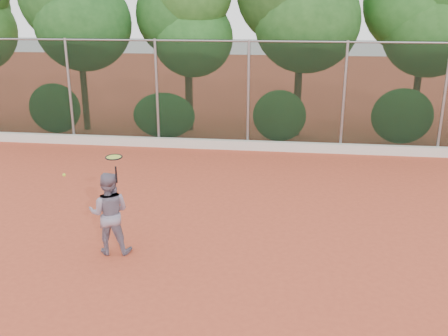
# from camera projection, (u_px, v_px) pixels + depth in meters

# --- Properties ---
(ground) EXTENTS (80.00, 80.00, 0.00)m
(ground) POSITION_uv_depth(u_px,v_px,m) (217.00, 243.00, 9.91)
(ground) COLOR #C34A2E
(ground) RESTS_ON ground
(concrete_curb) EXTENTS (24.00, 0.20, 0.30)m
(concrete_curb) POSITION_uv_depth(u_px,v_px,m) (247.00, 145.00, 16.30)
(concrete_curb) COLOR silver
(concrete_curb) RESTS_ON ground
(tennis_player) EXTENTS (0.85, 0.70, 1.60)m
(tennis_player) POSITION_uv_depth(u_px,v_px,m) (109.00, 213.00, 9.33)
(tennis_player) COLOR gray
(tennis_player) RESTS_ON ground
(chainlink_fence) EXTENTS (24.09, 0.09, 3.50)m
(chainlink_fence) POSITION_uv_depth(u_px,v_px,m) (248.00, 92.00, 15.94)
(chainlink_fence) COLOR black
(chainlink_fence) RESTS_ON ground
(foliage_backdrop) EXTENTS (23.70, 3.63, 7.55)m
(foliage_backdrop) POSITION_uv_depth(u_px,v_px,m) (238.00, 9.00, 17.08)
(foliage_backdrop) COLOR #4A311C
(foliage_backdrop) RESTS_ON ground
(tennis_racket) EXTENTS (0.34, 0.35, 0.53)m
(tennis_racket) POSITION_uv_depth(u_px,v_px,m) (114.00, 159.00, 8.87)
(tennis_racket) COLOR black
(tennis_racket) RESTS_ON ground
(tennis_ball_in_flight) EXTENTS (0.06, 0.06, 0.06)m
(tennis_ball_in_flight) POSITION_uv_depth(u_px,v_px,m) (64.00, 175.00, 9.17)
(tennis_ball_in_flight) COLOR #BDDC32
(tennis_ball_in_flight) RESTS_ON ground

